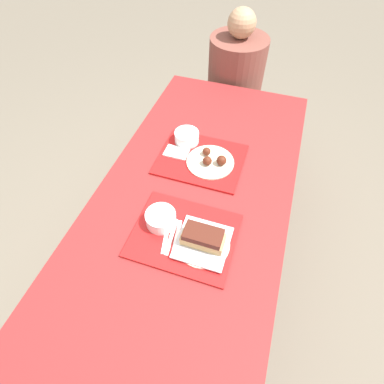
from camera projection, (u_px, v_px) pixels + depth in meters
ground_plane at (193, 265)px, 1.98m from camera, size 12.00×12.00×0.00m
picnic_table at (194, 204)px, 1.44m from camera, size 0.87×1.83×0.77m
picnic_bench_far at (238, 116)px, 2.35m from camera, size 0.83×0.28×0.47m
tray_near at (184, 235)px, 1.22m from camera, size 0.42×0.34×0.01m
tray_far at (201, 159)px, 1.50m from camera, size 0.42×0.34×0.01m
bowl_coleslaw_near at (161, 218)px, 1.23m from camera, size 0.13×0.13×0.06m
brisket_sandwich_plate at (203, 240)px, 1.17m from camera, size 0.22×0.22×0.09m
plastic_fork_near at (171, 237)px, 1.21m from camera, size 0.04×0.17×0.00m
plastic_knife_near at (176, 238)px, 1.21m from camera, size 0.04×0.17×0.00m
plastic_spoon_near at (166, 235)px, 1.21m from camera, size 0.05×0.17×0.00m
bowl_coleslaw_far at (187, 137)px, 1.55m from camera, size 0.13×0.13×0.06m
wings_plate_far at (211, 160)px, 1.46m from camera, size 0.23×0.23×0.06m
napkin_far at (176, 152)px, 1.51m from camera, size 0.12×0.08×0.01m
person_seated_across at (236, 72)px, 2.08m from camera, size 0.39×0.39×0.69m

